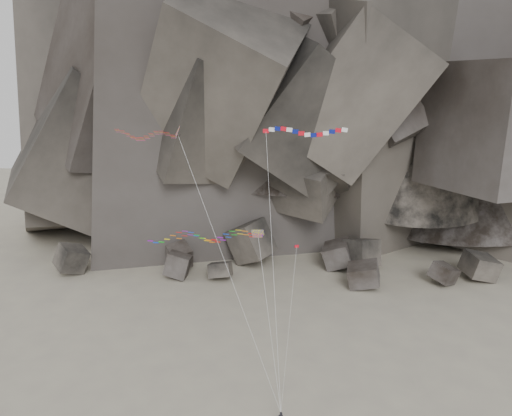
# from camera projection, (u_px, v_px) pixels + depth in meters

# --- Properties ---
(ground) EXTENTS (260.00, 260.00, 0.00)m
(ground) POSITION_uv_depth(u_px,v_px,m) (235.00, 380.00, 60.79)
(ground) COLOR #9E977F
(ground) RESTS_ON ground
(headland) EXTENTS (110.00, 70.00, 84.00)m
(headland) POSITION_uv_depth(u_px,v_px,m) (283.00, 49.00, 117.10)
(headland) COLOR #585048
(headland) RESTS_ON ground
(boulder_field) EXTENTS (81.59, 17.02, 9.80)m
(boulder_field) POSITION_uv_depth(u_px,v_px,m) (271.00, 260.00, 94.02)
(boulder_field) COLOR #47423F
(boulder_field) RESTS_ON ground
(delta_kite) EXTENTS (19.93, 8.29, 29.23)m
(delta_kite) POSITION_uv_depth(u_px,v_px,m) (143.00, 135.00, 54.76)
(delta_kite) COLOR red
(delta_kite) RESTS_ON ground
(banner_kite) EXTENTS (9.14, 9.74, 29.04)m
(banner_kite) POSITION_uv_depth(u_px,v_px,m) (304.00, 134.00, 53.57)
(banner_kite) COLOR red
(banner_kite) RESTS_ON ground
(parafoil_kite) EXTENTS (17.09, 8.18, 17.98)m
(parafoil_kite) POSITION_uv_depth(u_px,v_px,m) (198.00, 236.00, 56.88)
(parafoil_kite) COLOR yellow
(parafoil_kite) RESTS_ON ground
(pennant_kite) EXTENTS (1.00, 12.30, 14.51)m
(pennant_kite) POSITION_uv_depth(u_px,v_px,m) (293.00, 281.00, 58.55)
(pennant_kite) COLOR red
(pennant_kite) RESTS_ON ground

